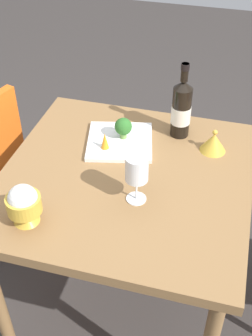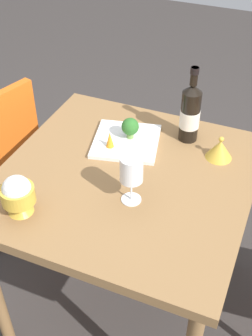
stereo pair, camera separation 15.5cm
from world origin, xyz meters
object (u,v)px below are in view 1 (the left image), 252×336
object	(u,v)px
wine_glass	(137,170)
rice_bowl_lid	(214,142)
serving_plate	(120,141)
rice_bowl	(24,204)
wine_bottle	(181,109)
carrot_garnish_left	(105,141)
broccoli_floret	(123,127)

from	to	relation	value
wine_glass	rice_bowl_lid	world-z (taller)	wine_glass
rice_bowl_lid	serving_plate	xyz separation A→B (m)	(-0.05, 0.36, -0.03)
rice_bowl	serving_plate	xyz separation A→B (m)	(0.48, -0.17, -0.07)
wine_bottle	rice_bowl	distance (m)	0.72
carrot_garnish_left	broccoli_floret	bearing A→B (deg)	-30.20
rice_bowl	rice_bowl_lid	world-z (taller)	rice_bowl
wine_bottle	carrot_garnish_left	size ratio (longest dim) A/B	4.69
wine_glass	serving_plate	world-z (taller)	wine_glass
broccoli_floret	wine_bottle	bearing A→B (deg)	-63.09
wine_bottle	serving_plate	size ratio (longest dim) A/B	1.03
broccoli_floret	carrot_garnish_left	xyz separation A→B (m)	(-0.08, 0.05, -0.02)
wine_bottle	carrot_garnish_left	world-z (taller)	wine_bottle
serving_plate	wine_glass	bearing A→B (deg)	-154.29
wine_glass	carrot_garnish_left	distance (m)	0.30
wine_bottle	broccoli_floret	world-z (taller)	wine_bottle
carrot_garnish_left	serving_plate	bearing A→B (deg)	-31.61
carrot_garnish_left	wine_bottle	bearing A→B (deg)	-53.47
wine_bottle	rice_bowl_lid	world-z (taller)	wine_bottle
wine_bottle	broccoli_floret	bearing A→B (deg)	116.91
wine_glass	carrot_garnish_left	size ratio (longest dim) A/B	2.72
wine_glass	broccoli_floret	world-z (taller)	wine_glass
wine_glass	broccoli_floret	bearing A→B (deg)	22.95
wine_glass	carrot_garnish_left	world-z (taller)	wine_glass
rice_bowl_lid	wine_glass	bearing A→B (deg)	147.79
rice_bowl_lid	carrot_garnish_left	bearing A→B (deg)	106.17
rice_bowl	serving_plate	distance (m)	0.51
wine_glass	rice_bowl	size ratio (longest dim) A/B	1.26
wine_bottle	rice_bowl	bearing A→B (deg)	147.49
serving_plate	broccoli_floret	distance (m)	0.06
wine_glass	rice_bowl	xyz separation A→B (m)	(-0.19, 0.31, -0.05)
wine_bottle	carrot_garnish_left	bearing A→B (deg)	126.53
broccoli_floret	rice_bowl_lid	bearing A→B (deg)	-84.92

